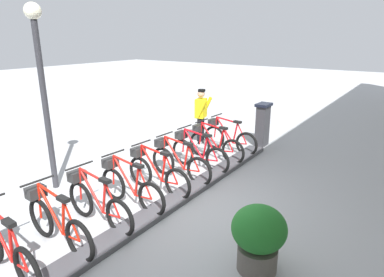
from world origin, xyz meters
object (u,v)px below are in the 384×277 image
at_px(bike_docked_8, 4,247).
at_px(worker_near_rack, 201,114).
at_px(bike_docked_3, 178,161).
at_px(bike_docked_6, 96,202).
at_px(bike_docked_2, 197,152).
at_px(payment_kiosk, 263,124).
at_px(planter_bush, 259,235).
at_px(bike_docked_7, 56,222).
at_px(lamp_post, 41,72).
at_px(bike_docked_1, 213,144).
at_px(bike_docked_0, 228,137).
at_px(bike_docked_5, 129,186).
at_px(bike_docked_4, 156,173).

distance_m(bike_docked_8, worker_near_rack, 6.49).
bearing_deg(bike_docked_3, bike_docked_6, 90.00).
height_order(bike_docked_2, bike_docked_8, same).
distance_m(payment_kiosk, planter_bush, 5.67).
relative_size(bike_docked_7, lamp_post, 0.46).
distance_m(payment_kiosk, lamp_post, 6.10).
bearing_deg(bike_docked_7, lamp_post, -32.62).
height_order(bike_docked_2, lamp_post, lamp_post).
bearing_deg(bike_docked_1, planter_bush, 129.37).
height_order(bike_docked_0, bike_docked_6, same).
bearing_deg(lamp_post, payment_kiosk, -115.41).
height_order(bike_docked_2, bike_docked_5, same).
relative_size(worker_near_rack, planter_bush, 1.71).
bearing_deg(lamp_post, bike_docked_0, -114.69).
xyz_separation_m(bike_docked_1, bike_docked_7, (0.00, 4.65, 0.00)).
height_order(bike_docked_5, bike_docked_6, same).
bearing_deg(bike_docked_6, bike_docked_5, -90.00).
distance_m(bike_docked_5, bike_docked_7, 1.55).
relative_size(bike_docked_1, bike_docked_8, 1.00).
relative_size(bike_docked_4, planter_bush, 1.77).
bearing_deg(bike_docked_3, bike_docked_5, 90.00).
height_order(bike_docked_2, bike_docked_6, same).
distance_m(lamp_post, planter_bush, 5.08).
distance_m(bike_docked_4, bike_docked_7, 2.33).
xyz_separation_m(bike_docked_4, bike_docked_8, (0.00, 3.10, 0.00)).
bearing_deg(bike_docked_1, bike_docked_7, 90.00).
bearing_deg(planter_bush, bike_docked_0, -56.29).
xyz_separation_m(payment_kiosk, bike_docked_8, (0.57, 7.27, -0.24)).
distance_m(bike_docked_0, worker_near_rack, 1.14).
relative_size(bike_docked_8, worker_near_rack, 1.04).
height_order(bike_docked_4, bike_docked_8, same).
bearing_deg(bike_docked_4, bike_docked_2, -90.00).
height_order(bike_docked_8, lamp_post, lamp_post).
xyz_separation_m(bike_docked_7, worker_near_rack, (1.02, -5.61, 0.48)).
relative_size(bike_docked_0, bike_docked_2, 1.00).
height_order(bike_docked_7, lamp_post, lamp_post).
distance_m(bike_docked_3, planter_bush, 3.32).
height_order(payment_kiosk, worker_near_rack, worker_near_rack).
height_order(bike_docked_2, planter_bush, bike_docked_2).
relative_size(payment_kiosk, lamp_post, 0.34).
xyz_separation_m(bike_docked_3, worker_near_rack, (1.02, -2.51, 0.48)).
relative_size(bike_docked_3, lamp_post, 0.46).
distance_m(bike_docked_7, worker_near_rack, 5.72).
bearing_deg(bike_docked_7, bike_docked_3, -90.00).
bearing_deg(planter_bush, bike_docked_7, 24.76).
xyz_separation_m(payment_kiosk, worker_near_rack, (1.60, 0.89, 0.24)).
bearing_deg(bike_docked_6, bike_docked_0, -90.00).
height_order(bike_docked_2, worker_near_rack, worker_near_rack).
xyz_separation_m(payment_kiosk, bike_docked_1, (0.57, 1.84, -0.24)).
xyz_separation_m(bike_docked_8, planter_bush, (-2.77, -2.05, 0.11)).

